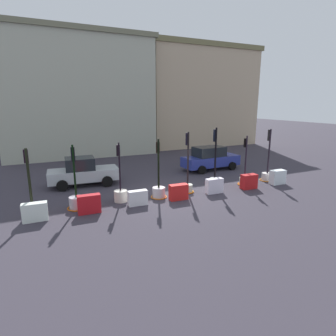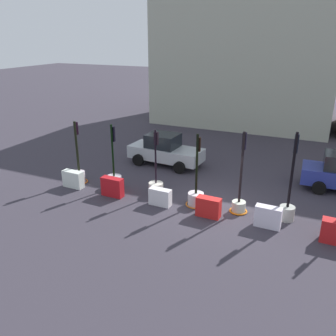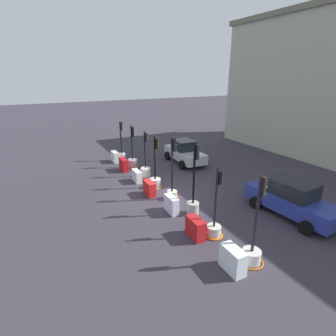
{
  "view_description": "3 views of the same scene",
  "coord_description": "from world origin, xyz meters",
  "px_view_note": "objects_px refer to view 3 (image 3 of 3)",
  "views": [
    {
      "loc": [
        -6.47,
        -13.8,
        5.09
      ],
      "look_at": [
        -0.06,
        0.2,
        1.48
      ],
      "focal_mm": 29.79,
      "sensor_mm": 36.0,
      "label": 1
    },
    {
      "loc": [
        3.85,
        -13.68,
        7.12
      ],
      "look_at": [
        -2.24,
        -0.22,
        1.5
      ],
      "focal_mm": 38.04,
      "sensor_mm": 36.0,
      "label": 2
    },
    {
      "loc": [
        12.75,
        -6.69,
        6.58
      ],
      "look_at": [
        0.52,
        -0.15,
        1.68
      ],
      "focal_mm": 28.17,
      "sensor_mm": 36.0,
      "label": 3
    }
  ],
  "objects_px": {
    "traffic_light_6": "(214,227)",
    "construction_barrier_4": "(171,205)",
    "traffic_light_2": "(146,169)",
    "construction_barrier_0": "(115,157)",
    "traffic_light_7": "(252,250)",
    "construction_barrier_2": "(137,176)",
    "construction_barrier_6": "(233,260)",
    "construction_barrier_3": "(149,188)",
    "traffic_light_5": "(193,200)",
    "traffic_light_3": "(155,180)",
    "traffic_light_0": "(122,153)",
    "construction_barrier_1": "(124,165)",
    "construction_barrier_5": "(196,228)",
    "car_silver_hatchback": "(184,152)",
    "car_blue_estate": "(291,199)",
    "traffic_light_1": "(133,161)",
    "traffic_light_4": "(172,189)"
  },
  "relations": [
    {
      "from": "traffic_light_5",
      "to": "construction_barrier_6",
      "type": "height_order",
      "value": "traffic_light_5"
    },
    {
      "from": "traffic_light_5",
      "to": "construction_barrier_4",
      "type": "height_order",
      "value": "traffic_light_5"
    },
    {
      "from": "construction_barrier_2",
      "to": "construction_barrier_1",
      "type": "bearing_deg",
      "value": -178.56
    },
    {
      "from": "traffic_light_6",
      "to": "construction_barrier_1",
      "type": "height_order",
      "value": "traffic_light_6"
    },
    {
      "from": "construction_barrier_4",
      "to": "construction_barrier_3",
      "type": "bearing_deg",
      "value": -176.58
    },
    {
      "from": "construction_barrier_3",
      "to": "construction_barrier_6",
      "type": "distance_m",
      "value": 7.11
    },
    {
      "from": "traffic_light_0",
      "to": "car_silver_hatchback",
      "type": "bearing_deg",
      "value": 55.81
    },
    {
      "from": "construction_barrier_1",
      "to": "car_silver_hatchback",
      "type": "bearing_deg",
      "value": 85.03
    },
    {
      "from": "traffic_light_3",
      "to": "traffic_light_4",
      "type": "relative_size",
      "value": 0.92
    },
    {
      "from": "traffic_light_5",
      "to": "construction_barrier_0",
      "type": "distance_m",
      "value": 10.03
    },
    {
      "from": "construction_barrier_2",
      "to": "construction_barrier_6",
      "type": "xyz_separation_m",
      "value": [
        9.37,
        -0.11,
        0.07
      ]
    },
    {
      "from": "traffic_light_3",
      "to": "construction_barrier_0",
      "type": "distance_m",
      "value": 6.2
    },
    {
      "from": "traffic_light_0",
      "to": "construction_barrier_5",
      "type": "xyz_separation_m",
      "value": [
        11.88,
        -0.77,
        -0.18
      ]
    },
    {
      "from": "construction_barrier_3",
      "to": "traffic_light_3",
      "type": "bearing_deg",
      "value": 137.21
    },
    {
      "from": "traffic_light_0",
      "to": "construction_barrier_1",
      "type": "xyz_separation_m",
      "value": [
        2.42,
        -0.71,
        -0.17
      ]
    },
    {
      "from": "traffic_light_1",
      "to": "traffic_light_6",
      "type": "relative_size",
      "value": 1.01
    },
    {
      "from": "traffic_light_0",
      "to": "traffic_light_2",
      "type": "height_order",
      "value": "traffic_light_0"
    },
    {
      "from": "construction_barrier_2",
      "to": "car_silver_hatchback",
      "type": "xyz_separation_m",
      "value": [
        -1.99,
        4.84,
        0.46
      ]
    },
    {
      "from": "traffic_light_3",
      "to": "traffic_light_7",
      "type": "distance_m",
      "value": 7.94
    },
    {
      "from": "traffic_light_4",
      "to": "construction_barrier_3",
      "type": "bearing_deg",
      "value": -138.69
    },
    {
      "from": "construction_barrier_6",
      "to": "car_silver_hatchback",
      "type": "height_order",
      "value": "car_silver_hatchback"
    },
    {
      "from": "traffic_light_1",
      "to": "traffic_light_5",
      "type": "distance_m",
      "value": 8.13
    },
    {
      "from": "traffic_light_3",
      "to": "construction_barrier_4",
      "type": "distance_m",
      "value": 3.27
    },
    {
      "from": "traffic_light_5",
      "to": "car_silver_hatchback",
      "type": "distance_m",
      "value": 8.23
    },
    {
      "from": "construction_barrier_4",
      "to": "traffic_light_4",
      "type": "bearing_deg",
      "value": 149.9
    },
    {
      "from": "traffic_light_5",
      "to": "construction_barrier_3",
      "type": "bearing_deg",
      "value": -160.75
    },
    {
      "from": "construction_barrier_4",
      "to": "construction_barrier_1",
      "type": "bearing_deg",
      "value": -179.34
    },
    {
      "from": "traffic_light_4",
      "to": "construction_barrier_1",
      "type": "xyz_separation_m",
      "value": [
        -5.72,
        -0.86,
        -0.18
      ]
    },
    {
      "from": "traffic_light_6",
      "to": "car_blue_estate",
      "type": "xyz_separation_m",
      "value": [
        0.3,
        4.43,
        0.44
      ]
    },
    {
      "from": "construction_barrier_6",
      "to": "car_silver_hatchback",
      "type": "xyz_separation_m",
      "value": [
        -11.36,
        4.96,
        0.39
      ]
    },
    {
      "from": "traffic_light_7",
      "to": "car_blue_estate",
      "type": "distance_m",
      "value": 4.62
    },
    {
      "from": "traffic_light_2",
      "to": "construction_barrier_3",
      "type": "bearing_deg",
      "value": -19.44
    },
    {
      "from": "traffic_light_2",
      "to": "construction_barrier_0",
      "type": "height_order",
      "value": "traffic_light_2"
    },
    {
      "from": "traffic_light_2",
      "to": "traffic_light_6",
      "type": "distance_m",
      "value": 7.97
    },
    {
      "from": "traffic_light_7",
      "to": "construction_barrier_0",
      "type": "relative_size",
      "value": 3.25
    },
    {
      "from": "traffic_light_2",
      "to": "construction_barrier_5",
      "type": "distance_m",
      "value": 7.75
    },
    {
      "from": "construction_barrier_0",
      "to": "car_silver_hatchback",
      "type": "bearing_deg",
      "value": 60.37
    },
    {
      "from": "car_silver_hatchback",
      "to": "traffic_light_3",
      "type": "bearing_deg",
      "value": -50.81
    },
    {
      "from": "traffic_light_7",
      "to": "car_silver_hatchback",
      "type": "distance_m",
      "value": 12.06
    },
    {
      "from": "traffic_light_1",
      "to": "construction_barrier_5",
      "type": "height_order",
      "value": "traffic_light_1"
    },
    {
      "from": "construction_barrier_2",
      "to": "traffic_light_2",
      "type": "bearing_deg",
      "value": 125.55
    },
    {
      "from": "construction_barrier_4",
      "to": "construction_barrier_6",
      "type": "xyz_separation_m",
      "value": [
        4.73,
        -0.13,
        0.02
      ]
    },
    {
      "from": "traffic_light_4",
      "to": "traffic_light_5",
      "type": "distance_m",
      "value": 1.95
    },
    {
      "from": "construction_barrier_2",
      "to": "construction_barrier_6",
      "type": "height_order",
      "value": "construction_barrier_6"
    },
    {
      "from": "traffic_light_7",
      "to": "construction_barrier_2",
      "type": "xyz_separation_m",
      "value": [
        -9.36,
        -0.8,
        -0.17
      ]
    },
    {
      "from": "traffic_light_4",
      "to": "traffic_light_6",
      "type": "height_order",
      "value": "traffic_light_4"
    },
    {
      "from": "traffic_light_6",
      "to": "construction_barrier_4",
      "type": "height_order",
      "value": "traffic_light_6"
    },
    {
      "from": "traffic_light_4",
      "to": "construction_barrier_0",
      "type": "bearing_deg",
      "value": -174.49
    },
    {
      "from": "traffic_light_4",
      "to": "construction_barrier_3",
      "type": "relative_size",
      "value": 3.47
    },
    {
      "from": "traffic_light_5",
      "to": "traffic_light_7",
      "type": "xyz_separation_m",
      "value": [
        4.12,
        -0.12,
        -0.21
      ]
    }
  ]
}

